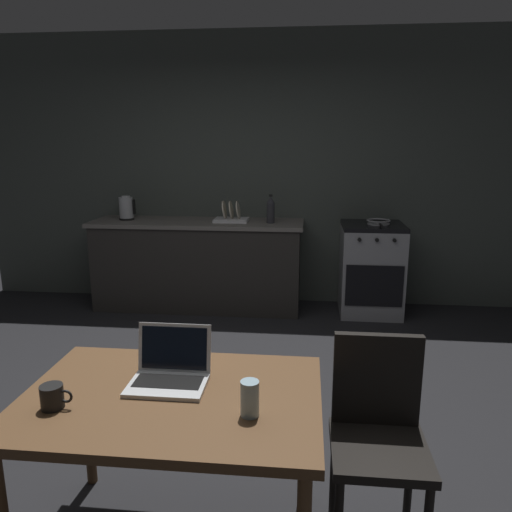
{
  "coord_description": "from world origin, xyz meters",
  "views": [
    {
      "loc": [
        0.63,
        -2.65,
        1.72
      ],
      "look_at": [
        0.26,
        0.87,
        0.89
      ],
      "focal_mm": 34.68,
      "sensor_mm": 36.0,
      "label": 1
    }
  ],
  "objects_px": {
    "electric_kettle": "(126,208)",
    "laptop": "(170,373)",
    "frying_pan": "(379,222)",
    "drinking_glass": "(250,398)",
    "coffee_mug": "(53,397)",
    "chair": "(378,427)",
    "stove_oven": "(371,269)",
    "dining_table": "(172,410)",
    "dish_rack": "(231,217)",
    "bottle": "(271,210)"
  },
  "relations": [
    {
      "from": "stove_oven",
      "to": "coffee_mug",
      "type": "distance_m",
      "value": 3.66
    },
    {
      "from": "stove_oven",
      "to": "bottle",
      "type": "bearing_deg",
      "value": -177.31
    },
    {
      "from": "chair",
      "to": "dish_rack",
      "type": "relative_size",
      "value": 2.66
    },
    {
      "from": "stove_oven",
      "to": "drinking_glass",
      "type": "bearing_deg",
      "value": -104.62
    },
    {
      "from": "coffee_mug",
      "to": "chair",
      "type": "bearing_deg",
      "value": 13.56
    },
    {
      "from": "coffee_mug",
      "to": "frying_pan",
      "type": "bearing_deg",
      "value": 63.11
    },
    {
      "from": "frying_pan",
      "to": "drinking_glass",
      "type": "distance_m",
      "value": 3.35
    },
    {
      "from": "dining_table",
      "to": "frying_pan",
      "type": "height_order",
      "value": "frying_pan"
    },
    {
      "from": "chair",
      "to": "drinking_glass",
      "type": "relative_size",
      "value": 6.59
    },
    {
      "from": "stove_oven",
      "to": "coffee_mug",
      "type": "bearing_deg",
      "value": -116.05
    },
    {
      "from": "chair",
      "to": "frying_pan",
      "type": "xyz_separation_m",
      "value": [
        0.38,
        2.95,
        0.41
      ]
    },
    {
      "from": "frying_pan",
      "to": "drinking_glass",
      "type": "relative_size",
      "value": 2.93
    },
    {
      "from": "electric_kettle",
      "to": "bottle",
      "type": "xyz_separation_m",
      "value": [
        1.5,
        -0.05,
        0.01
      ]
    },
    {
      "from": "chair",
      "to": "stove_oven",
      "type": "bearing_deg",
      "value": 69.54
    },
    {
      "from": "electric_kettle",
      "to": "coffee_mug",
      "type": "relative_size",
      "value": 1.97
    },
    {
      "from": "chair",
      "to": "dish_rack",
      "type": "height_order",
      "value": "dish_rack"
    },
    {
      "from": "chair",
      "to": "coffee_mug",
      "type": "bearing_deg",
      "value": 179.47
    },
    {
      "from": "frying_pan",
      "to": "dining_table",
      "type": "bearing_deg",
      "value": -111.58
    },
    {
      "from": "drinking_glass",
      "to": "electric_kettle",
      "type": "bearing_deg",
      "value": 117.01
    },
    {
      "from": "stove_oven",
      "to": "chair",
      "type": "distance_m",
      "value": 2.99
    },
    {
      "from": "frying_pan",
      "to": "dish_rack",
      "type": "xyz_separation_m",
      "value": [
        -1.46,
        0.03,
        0.02
      ]
    },
    {
      "from": "electric_kettle",
      "to": "laptop",
      "type": "bearing_deg",
      "value": -66.92
    },
    {
      "from": "dining_table",
      "to": "coffee_mug",
      "type": "xyz_separation_m",
      "value": [
        -0.42,
        -0.15,
        0.12
      ]
    },
    {
      "from": "dining_table",
      "to": "coffee_mug",
      "type": "relative_size",
      "value": 9.56
    },
    {
      "from": "dish_rack",
      "to": "drinking_glass",
      "type": "bearing_deg",
      "value": -80.14
    },
    {
      "from": "drinking_glass",
      "to": "dish_rack",
      "type": "relative_size",
      "value": 0.4
    },
    {
      "from": "electric_kettle",
      "to": "frying_pan",
      "type": "xyz_separation_m",
      "value": [
        2.56,
        -0.03,
        -0.09
      ]
    },
    {
      "from": "laptop",
      "to": "electric_kettle",
      "type": "distance_m",
      "value": 3.31
    },
    {
      "from": "coffee_mug",
      "to": "dining_table",
      "type": "bearing_deg",
      "value": 19.29
    },
    {
      "from": "laptop",
      "to": "coffee_mug",
      "type": "xyz_separation_m",
      "value": [
        -0.39,
        -0.24,
        0.0
      ]
    },
    {
      "from": "bottle",
      "to": "electric_kettle",
      "type": "bearing_deg",
      "value": 178.09
    },
    {
      "from": "drinking_glass",
      "to": "dining_table",
      "type": "bearing_deg",
      "value": 159.97
    },
    {
      "from": "stove_oven",
      "to": "coffee_mug",
      "type": "xyz_separation_m",
      "value": [
        -1.6,
        -3.28,
        0.31
      ]
    },
    {
      "from": "coffee_mug",
      "to": "drinking_glass",
      "type": "distance_m",
      "value": 0.76
    },
    {
      "from": "frying_pan",
      "to": "coffee_mug",
      "type": "bearing_deg",
      "value": -116.89
    },
    {
      "from": "chair",
      "to": "drinking_glass",
      "type": "xyz_separation_m",
      "value": [
        -0.52,
        -0.28,
        0.26
      ]
    },
    {
      "from": "coffee_mug",
      "to": "dish_rack",
      "type": "xyz_separation_m",
      "value": [
        0.19,
        3.28,
        0.2
      ]
    },
    {
      "from": "bottle",
      "to": "frying_pan",
      "type": "xyz_separation_m",
      "value": [
        1.06,
        0.02,
        -0.11
      ]
    },
    {
      "from": "stove_oven",
      "to": "coffee_mug",
      "type": "relative_size",
      "value": 7.26
    },
    {
      "from": "laptop",
      "to": "drinking_glass",
      "type": "bearing_deg",
      "value": -16.64
    },
    {
      "from": "drinking_glass",
      "to": "dish_rack",
      "type": "distance_m",
      "value": 3.31
    },
    {
      "from": "chair",
      "to": "electric_kettle",
      "type": "bearing_deg",
      "value": 112.1
    },
    {
      "from": "dining_table",
      "to": "drinking_glass",
      "type": "distance_m",
      "value": 0.38
    },
    {
      "from": "frying_pan",
      "to": "drinking_glass",
      "type": "bearing_deg",
      "value": -105.51
    },
    {
      "from": "coffee_mug",
      "to": "stove_oven",
      "type": "bearing_deg",
      "value": 63.95
    },
    {
      "from": "stove_oven",
      "to": "dish_rack",
      "type": "bearing_deg",
      "value": 179.9
    },
    {
      "from": "coffee_mug",
      "to": "drinking_glass",
      "type": "height_order",
      "value": "drinking_glass"
    },
    {
      "from": "laptop",
      "to": "electric_kettle",
      "type": "relative_size",
      "value": 1.29
    },
    {
      "from": "laptop",
      "to": "electric_kettle",
      "type": "height_order",
      "value": "electric_kettle"
    },
    {
      "from": "coffee_mug",
      "to": "dish_rack",
      "type": "bearing_deg",
      "value": 86.71
    }
  ]
}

